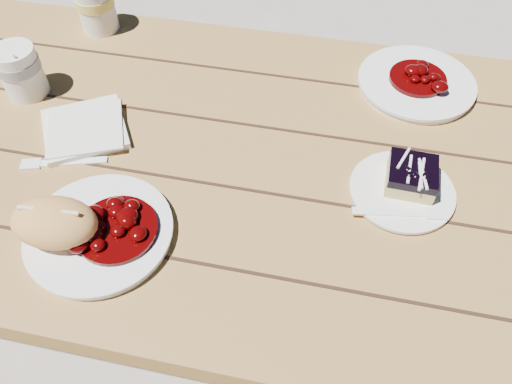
% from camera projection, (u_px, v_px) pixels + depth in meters
% --- Properties ---
extents(ground, '(60.00, 60.00, 0.00)m').
position_uv_depth(ground, '(192.00, 312.00, 1.54)').
color(ground, '#9D988E').
rests_on(ground, ground).
extents(picnic_table, '(2.00, 1.55, 0.75)m').
position_uv_depth(picnic_table, '(165.00, 194.00, 1.08)').
color(picnic_table, brown).
rests_on(picnic_table, ground).
extents(main_plate, '(0.23, 0.23, 0.02)m').
position_uv_depth(main_plate, '(100.00, 234.00, 0.81)').
color(main_plate, white).
rests_on(main_plate, picnic_table).
extents(goulash_stew, '(0.13, 0.13, 0.04)m').
position_uv_depth(goulash_stew, '(114.00, 224.00, 0.78)').
color(goulash_stew, '#430202').
rests_on(goulash_stew, main_plate).
extents(bread_roll, '(0.14, 0.10, 0.07)m').
position_uv_depth(bread_roll, '(54.00, 223.00, 0.77)').
color(bread_roll, '#E2A357').
rests_on(bread_roll, main_plate).
extents(dessert_plate, '(0.18, 0.18, 0.01)m').
position_uv_depth(dessert_plate, '(402.00, 191.00, 0.87)').
color(dessert_plate, white).
rests_on(dessert_plate, picnic_table).
extents(blueberry_cake, '(0.08, 0.08, 0.05)m').
position_uv_depth(blueberry_cake, '(411.00, 176.00, 0.85)').
color(blueberry_cake, '#CFBF71').
rests_on(blueberry_cake, dessert_plate).
extents(fork_dessert, '(0.16, 0.05, 0.00)m').
position_uv_depth(fork_dessert, '(390.00, 212.00, 0.83)').
color(fork_dessert, white).
rests_on(fork_dessert, dessert_plate).
extents(coffee_cup, '(0.08, 0.08, 0.10)m').
position_uv_depth(coffee_cup, '(21.00, 72.00, 1.00)').
color(coffee_cup, white).
rests_on(coffee_cup, picnic_table).
extents(napkin_stack, '(0.21, 0.21, 0.01)m').
position_uv_depth(napkin_stack, '(85.00, 129.00, 0.96)').
color(napkin_stack, white).
rests_on(napkin_stack, picnic_table).
extents(fork_table, '(0.16, 0.07, 0.00)m').
position_uv_depth(fork_table, '(73.00, 162.00, 0.91)').
color(fork_table, white).
rests_on(fork_table, picnic_table).
extents(second_plate, '(0.24, 0.24, 0.02)m').
position_uv_depth(second_plate, '(416.00, 84.00, 1.04)').
color(second_plate, white).
rests_on(second_plate, picnic_table).
extents(second_stew, '(0.12, 0.12, 0.04)m').
position_uv_depth(second_stew, '(420.00, 72.00, 1.02)').
color(second_stew, '#430202').
rests_on(second_stew, second_plate).
extents(second_cup, '(0.08, 0.08, 0.10)m').
position_uv_depth(second_cup, '(96.00, 8.00, 1.14)').
color(second_cup, white).
rests_on(second_cup, picnic_table).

